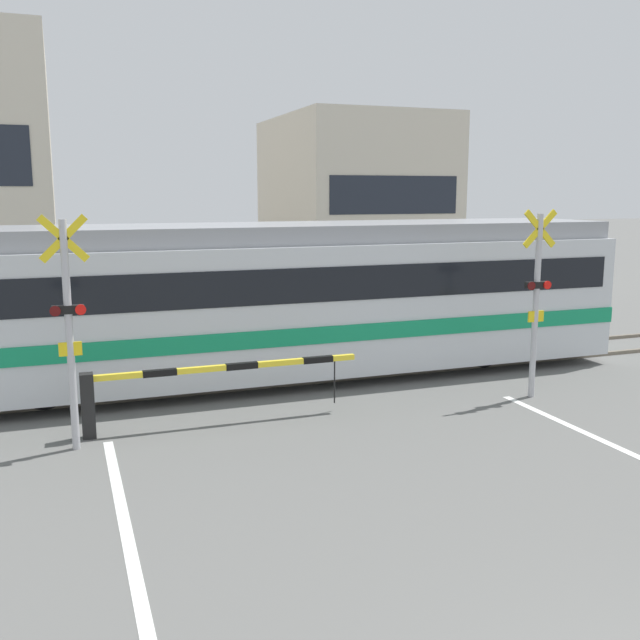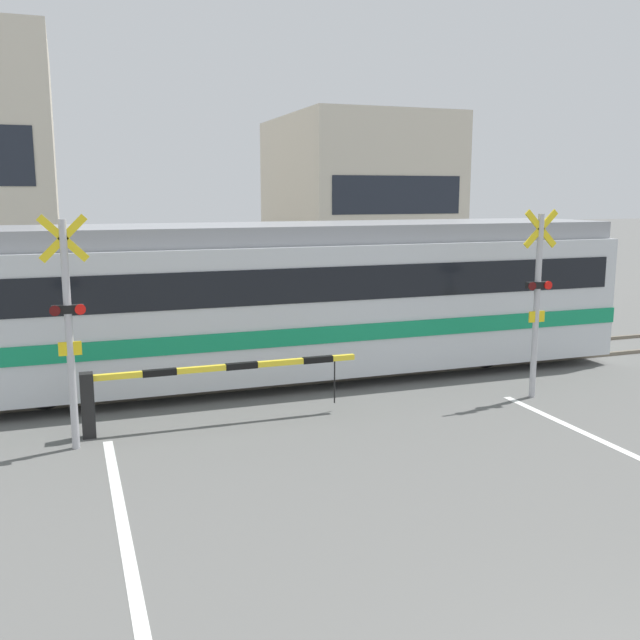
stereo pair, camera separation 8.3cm
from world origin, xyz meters
name	(u,v)px [view 2 (the right image)]	position (x,y,z in m)	size (l,w,h in m)	color
rail_track_near	(289,384)	(0.00, 10.52, 0.04)	(50.00, 0.10, 0.08)	#6B6051
rail_track_far	(270,367)	(0.00, 11.96, 0.04)	(50.00, 0.10, 0.08)	#6B6051
commuter_train	(277,296)	(-0.02, 11.24, 1.66)	(14.28, 2.86, 3.10)	silver
crossing_barrier_near	(172,383)	(-2.49, 8.72, 0.74)	(4.48, 0.20, 1.02)	black
crossing_barrier_far	(341,312)	(2.49, 14.15, 0.74)	(4.48, 0.20, 1.02)	black
crossing_signal_left	(68,322)	(-3.98, 8.29, 1.89)	(0.68, 0.15, 3.42)	#B2B2B7
crossing_signal_right	(537,295)	(3.98, 8.29, 1.89)	(0.68, 0.15, 3.42)	#B2B2B7
building_right_of_street	(356,203)	(7.02, 24.21, 3.29)	(5.79, 7.56, 6.59)	beige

